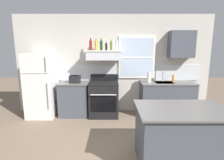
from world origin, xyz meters
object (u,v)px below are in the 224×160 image
at_px(bottle_champagne_gold_foil, 97,45).
at_px(paper_towel_roll, 150,77).
at_px(dish_soap_bottle, 174,78).
at_px(refrigerator, 42,85).
at_px(stove_range, 105,99).
at_px(bottle_balsamic_dark, 107,47).
at_px(bottle_olive_oil_square, 112,46).
at_px(toaster, 76,79).
at_px(bottle_clear_tall, 117,45).
at_px(bottle_red_label_wine, 91,45).
at_px(bottle_dark_green_wine, 102,45).
at_px(kitchen_island, 182,136).

distance_m(bottle_champagne_gold_foil, paper_towel_roll, 1.63).
bearing_deg(dish_soap_bottle, refrigerator, -177.40).
xyz_separation_m(stove_range, bottle_balsamic_dark, (0.07, 0.13, 1.37)).
relative_size(bottle_champagne_gold_foil, paper_towel_roll, 1.17).
bearing_deg(dish_soap_bottle, paper_towel_roll, -171.65).
bearing_deg(bottle_champagne_gold_foil, bottle_olive_oil_square, -5.02).
xyz_separation_m(refrigerator, toaster, (0.90, -0.02, 0.17)).
xyz_separation_m(bottle_balsamic_dark, bottle_clear_tall, (0.27, -0.08, 0.04)).
bearing_deg(stove_range, toaster, -177.01).
bearing_deg(refrigerator, paper_towel_roll, 1.21).
bearing_deg(bottle_olive_oil_square, bottle_red_label_wine, -179.61).
height_order(refrigerator, stove_range, refrigerator).
distance_m(bottle_balsamic_dark, dish_soap_bottle, 2.00).
xyz_separation_m(bottle_dark_green_wine, paper_towel_roll, (1.26, -0.09, -0.83)).
bearing_deg(dish_soap_bottle, bottle_balsamic_dark, -179.83).
bearing_deg(toaster, bottle_balsamic_dark, 11.81).
bearing_deg(kitchen_island, toaster, 136.50).
height_order(stove_range, bottle_balsamic_dark, bottle_balsamic_dark).
xyz_separation_m(refrigerator, kitchen_island, (2.94, -1.96, -0.39)).
bearing_deg(stove_range, bottle_olive_oil_square, 27.59).
relative_size(stove_range, bottle_balsamic_dark, 4.89).
relative_size(refrigerator, bottle_balsamic_dark, 7.56).
bearing_deg(toaster, dish_soap_bottle, 3.84).
xyz_separation_m(bottle_olive_oil_square, bottle_clear_tall, (0.14, -0.05, 0.01)).
xyz_separation_m(bottle_olive_oil_square, paper_towel_roll, (1.00, -0.06, -0.82)).
bearing_deg(paper_towel_roll, dish_soap_bottle, 8.35).
relative_size(refrigerator, bottle_olive_oil_square, 6.05).
height_order(toaster, bottle_dark_green_wine, bottle_dark_green_wine).
distance_m(bottle_balsamic_dark, bottle_olive_oil_square, 0.13).
distance_m(bottle_olive_oil_square, kitchen_island, 2.74).
distance_m(refrigerator, paper_towel_roll, 2.86).
relative_size(refrigerator, bottle_dark_green_wine, 5.53).
xyz_separation_m(stove_range, bottle_red_label_wine, (-0.34, 0.10, 1.41)).
height_order(bottle_clear_tall, paper_towel_roll, bottle_clear_tall).
height_order(bottle_red_label_wine, bottle_balsamic_dark, bottle_red_label_wine).
height_order(bottle_clear_tall, kitchen_island, bottle_clear_tall).
bearing_deg(bottle_dark_green_wine, bottle_red_label_wine, -174.68).
distance_m(paper_towel_roll, dish_soap_bottle, 0.69).
bearing_deg(stove_range, paper_towel_roll, 1.79).
bearing_deg(paper_towel_roll, bottle_dark_green_wine, 176.07).
xyz_separation_m(bottle_balsamic_dark, paper_towel_roll, (1.13, -0.09, -0.79)).
height_order(refrigerator, bottle_dark_green_wine, bottle_dark_green_wine).
relative_size(toaster, dish_soap_bottle, 1.65).
bearing_deg(stove_range, kitchen_island, -56.85).
distance_m(bottle_champagne_gold_foil, kitchen_island, 2.95).
bearing_deg(paper_towel_roll, stove_range, -178.21).
bearing_deg(bottle_balsamic_dark, dish_soap_bottle, 0.17).
relative_size(stove_range, bottle_clear_tall, 3.48).
distance_m(bottle_olive_oil_square, dish_soap_bottle, 1.89).
bearing_deg(bottle_olive_oil_square, stove_range, -152.41).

